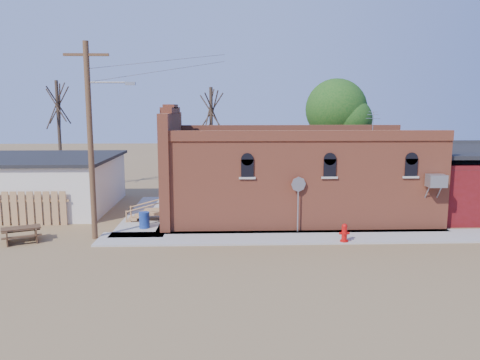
{
  "coord_description": "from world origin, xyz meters",
  "views": [
    {
      "loc": [
        -2.14,
        -20.31,
        6.1
      ],
      "look_at": [
        -1.3,
        3.4,
        2.4
      ],
      "focal_mm": 35.0,
      "sensor_mm": 36.0,
      "label": 1
    }
  ],
  "objects_px": {
    "stop_sign": "(298,190)",
    "picnic_table": "(21,232)",
    "brick_bar": "(291,175)",
    "fire_hydrant": "(344,233)",
    "utility_pole": "(91,137)",
    "trash_barrel": "(144,220)"
  },
  "relations": [
    {
      "from": "trash_barrel",
      "to": "fire_hydrant",
      "type": "bearing_deg",
      "value": -16.36
    },
    {
      "from": "brick_bar",
      "to": "stop_sign",
      "type": "bearing_deg",
      "value": -92.78
    },
    {
      "from": "fire_hydrant",
      "to": "picnic_table",
      "type": "height_order",
      "value": "fire_hydrant"
    },
    {
      "from": "stop_sign",
      "to": "picnic_table",
      "type": "xyz_separation_m",
      "value": [
        -12.86,
        -1.06,
        -1.72
      ]
    },
    {
      "from": "picnic_table",
      "to": "utility_pole",
      "type": "bearing_deg",
      "value": -16.42
    },
    {
      "from": "fire_hydrant",
      "to": "stop_sign",
      "type": "xyz_separation_m",
      "value": [
        -1.84,
        1.8,
        1.68
      ]
    },
    {
      "from": "stop_sign",
      "to": "utility_pole",
      "type": "bearing_deg",
      "value": -164.64
    },
    {
      "from": "brick_bar",
      "to": "stop_sign",
      "type": "height_order",
      "value": "brick_bar"
    },
    {
      "from": "utility_pole",
      "to": "stop_sign",
      "type": "distance_m",
      "value": 9.97
    },
    {
      "from": "fire_hydrant",
      "to": "brick_bar",
      "type": "bearing_deg",
      "value": 91.38
    },
    {
      "from": "trash_barrel",
      "to": "picnic_table",
      "type": "xyz_separation_m",
      "value": [
        -5.25,
        -2.03,
        -0.03
      ]
    },
    {
      "from": "utility_pole",
      "to": "stop_sign",
      "type": "bearing_deg",
      "value": 3.57
    },
    {
      "from": "utility_pole",
      "to": "fire_hydrant",
      "type": "relative_size",
      "value": 10.84
    },
    {
      "from": "brick_bar",
      "to": "stop_sign",
      "type": "distance_m",
      "value": 3.7
    },
    {
      "from": "utility_pole",
      "to": "trash_barrel",
      "type": "distance_m",
      "value": 4.98
    },
    {
      "from": "stop_sign",
      "to": "trash_barrel",
      "type": "relative_size",
      "value": 3.36
    },
    {
      "from": "brick_bar",
      "to": "fire_hydrant",
      "type": "distance_m",
      "value": 6.03
    },
    {
      "from": "stop_sign",
      "to": "picnic_table",
      "type": "distance_m",
      "value": 13.02
    },
    {
      "from": "brick_bar",
      "to": "picnic_table",
      "type": "xyz_separation_m",
      "value": [
        -13.04,
        -4.76,
        -1.89
      ]
    },
    {
      "from": "brick_bar",
      "to": "picnic_table",
      "type": "distance_m",
      "value": 14.01
    },
    {
      "from": "utility_pole",
      "to": "stop_sign",
      "type": "xyz_separation_m",
      "value": [
        9.61,
        0.6,
        -2.6
      ]
    },
    {
      "from": "stop_sign",
      "to": "picnic_table",
      "type": "height_order",
      "value": "stop_sign"
    }
  ]
}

